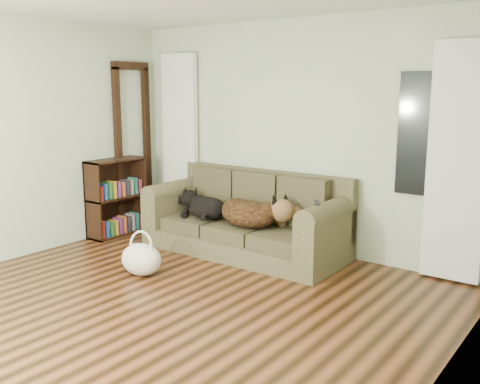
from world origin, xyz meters
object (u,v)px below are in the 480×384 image
Objects in this scene: dog_black_lab at (206,207)px; tote_bag at (141,259)px; dog_shepherd at (252,214)px; sofa at (243,214)px; bookshelf at (117,196)px.

dog_black_lab reaches higher than tote_bag.
tote_bag is (0.12, -1.14, -0.32)m from dog_black_lab.
tote_bag is at bearing 70.89° from dog_shepherd.
bookshelf reaches higher than sofa.
dog_shepherd reaches higher than tote_bag.
bookshelf is at bearing -136.46° from dog_black_lab.
sofa is at bearing 72.62° from tote_bag.
dog_shepherd is (0.18, -0.09, 0.04)m from sofa.
dog_black_lab is 1.28m from bookshelf.
sofa reaches higher than tote_bag.
dog_black_lab is at bearing 95.91° from tote_bag.
tote_bag is 0.46× the size of bookshelf.
dog_black_lab is 0.68m from dog_shepherd.
dog_shepherd is at bearing 30.45° from dog_black_lab.
sofa reaches higher than dog_black_lab.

